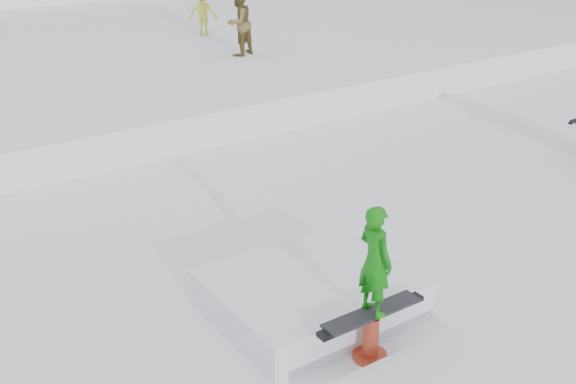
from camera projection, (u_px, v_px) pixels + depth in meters
ground at (341, 323)px, 9.81m from camera, size 120.00×120.00×0.00m
snow_midrise at (12, 62)px, 21.72m from camera, size 50.00×18.00×0.80m
walker_olive at (239, 23)px, 20.41m from camera, size 1.09×0.97×1.85m
walker_ygreen at (203, 12)px, 23.05m from camera, size 1.09×0.97×1.47m
jib_rail_feature at (342, 316)px, 9.43m from camera, size 2.60×4.40×2.11m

